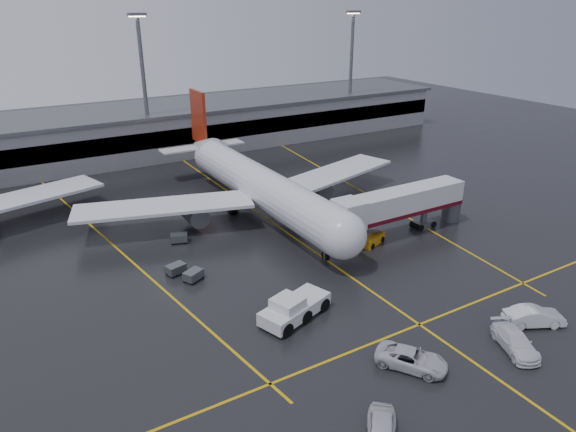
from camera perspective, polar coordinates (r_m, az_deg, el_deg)
ground at (r=64.66m, az=0.62°, el=-2.34°), size 220.00×220.00×0.00m
apron_line_centre at (r=64.66m, az=0.62°, el=-2.34°), size 0.25×90.00×0.02m
apron_line_stop at (r=49.62m, az=14.23°, el=-11.48°), size 60.00×0.25×0.02m
apron_line_left at (r=66.76m, az=-18.91°, el=-2.80°), size 9.99×69.35×0.02m
apron_line_right at (r=81.90m, az=7.76°, el=2.93°), size 7.57×69.64×0.02m
terminal at (r=105.17m, az=-13.28°, el=9.36°), size 122.00×19.00×8.60m
light_mast_mid at (r=96.39m, az=-15.58°, el=14.15°), size 3.00×1.20×25.45m
light_mast_right at (r=116.71m, az=6.95°, el=16.11°), size 3.00×1.20×25.45m
main_airliner at (r=70.96m, az=-3.46°, el=3.58°), size 48.80×45.60×14.10m
jet_bridge at (r=65.47m, az=12.32°, el=1.17°), size 19.90×3.40×6.05m
pushback_tractor at (r=48.47m, az=0.60°, el=-10.14°), size 7.81×5.10×2.59m
belt_loader at (r=63.59m, az=9.23°, el=-2.53°), size 3.99×2.78×2.33m
service_van_a at (r=44.05m, az=13.41°, el=-15.01°), size 5.37×6.18×1.58m
service_van_b at (r=48.65m, az=23.70°, el=-12.51°), size 4.20×5.88×1.58m
service_van_c at (r=52.60m, az=25.43°, el=-9.94°), size 5.61×4.05×1.76m
baggage_cart_a at (r=55.66m, az=-10.36°, el=-6.39°), size 2.37×2.08×1.12m
baggage_cart_b at (r=57.26m, az=-12.21°, el=-5.67°), size 2.27×1.78×1.12m
baggage_cart_c at (r=64.38m, az=-11.88°, el=-2.37°), size 2.33×1.91×1.12m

